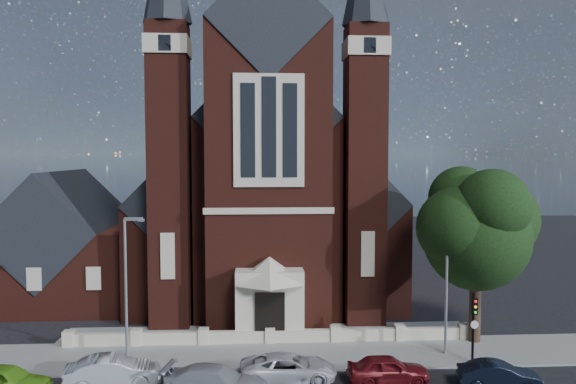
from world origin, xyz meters
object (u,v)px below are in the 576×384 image
at_px(church, 265,192).
at_px(car_white_suv, 289,368).
at_px(parish_hall, 64,249).
at_px(street_lamp_right, 448,276).
at_px(street_tree, 480,231).
at_px(street_lamp_left, 127,280).
at_px(car_silver_b, 216,382).
at_px(traffic_signal, 474,319).
at_px(car_lime_van, 5,381).
at_px(car_dark_red, 388,369).
at_px(car_silver_a, 113,372).
at_px(car_navy, 499,376).

relative_size(church, car_white_suv, 7.08).
xyz_separation_m(parish_hall, street_lamp_right, (26.09, -14.00, 0.59)).
xyz_separation_m(church, street_tree, (12.60, -17.23, -1.23)).
bearing_deg(car_white_suv, parish_hall, 44.01).
bearing_deg(street_lamp_left, car_silver_b, -43.12).
height_order(street_tree, traffic_signal, street_tree).
xyz_separation_m(car_silver_b, car_white_suv, (3.54, 1.74, -0.05)).
height_order(car_lime_van, car_silver_b, car_lime_van).
xyz_separation_m(parish_hall, traffic_signal, (27.00, -15.57, -1.43)).
bearing_deg(car_dark_red, parish_hall, 51.51).
xyz_separation_m(traffic_signal, car_lime_van, (-23.82, -2.48, -1.84)).
bearing_deg(car_white_suv, car_silver_a, 90.97).
height_order(street_lamp_left, street_lamp_right, same).
xyz_separation_m(car_lime_van, car_navy, (23.93, -0.59, -0.09)).
bearing_deg(street_lamp_right, parish_hall, 151.78).
relative_size(parish_hall, street_lamp_right, 1.51).
xyz_separation_m(parish_hall, car_silver_b, (13.26, -18.84, -3.27)).
bearing_deg(car_silver_a, car_silver_b, -116.05).
bearing_deg(street_lamp_right, car_dark_red, -139.86).
bearing_deg(street_lamp_left, traffic_signal, -4.76).
bearing_deg(car_dark_red, car_silver_a, 89.22).
relative_size(church, street_lamp_left, 4.31).
xyz_separation_m(church, car_silver_a, (-7.94, -22.26, -7.42)).
xyz_separation_m(car_silver_b, car_dark_red, (8.53, 1.22, -0.04)).
distance_m(church, traffic_signal, 23.94).
xyz_separation_m(car_silver_a, car_navy, (19.05, -1.32, -0.11)).
bearing_deg(street_lamp_left, street_tree, 4.76).
distance_m(street_tree, street_lamp_right, 3.84).
height_order(parish_hall, car_lime_van, parish_hall).
xyz_separation_m(church, traffic_signal, (11.00, -20.52, -5.60)).
bearing_deg(parish_hall, traffic_signal, -29.98).
bearing_deg(car_lime_van, car_white_suv, -75.51).
bearing_deg(parish_hall, car_silver_b, -54.86).
relative_size(church, street_tree, 3.26).
bearing_deg(car_navy, traffic_signal, 12.88).
bearing_deg(street_lamp_left, car_navy, -13.72).
distance_m(street_tree, street_lamp_left, 20.71).
bearing_deg(traffic_signal, car_lime_van, -174.05).
bearing_deg(car_silver_a, parish_hall, 15.16).
distance_m(street_lamp_left, car_navy, 19.97).
distance_m(church, car_silver_a, 24.78).
xyz_separation_m(street_lamp_left, car_navy, (19.02, -4.64, -3.95)).
bearing_deg(car_silver_b, parish_hall, 48.02).
bearing_deg(car_silver_b, traffic_signal, -63.75).
bearing_deg(street_lamp_left, car_lime_van, -140.47).
bearing_deg(street_tree, church, 126.17).
height_order(street_lamp_right, car_navy, street_lamp_right).
bearing_deg(car_navy, car_lime_van, 99.43).
relative_size(street_lamp_left, car_dark_red, 1.97).
distance_m(car_white_suv, car_navy, 10.43).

